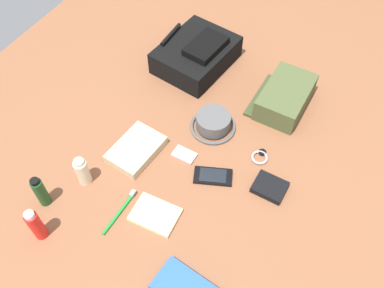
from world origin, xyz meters
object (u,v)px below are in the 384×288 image
at_px(sunscreen_spray, 36,225).
at_px(folded_towel, 136,149).
at_px(bucket_hat, 213,123).
at_px(shampoo_bottle, 41,192).
at_px(backpack, 197,54).
at_px(wallet, 270,187).
at_px(media_player, 184,155).
at_px(wristwatch, 260,157).
at_px(toothbrush, 122,209).
at_px(cell_phone, 213,176).
at_px(toiletry_pouch, 284,97).
at_px(notepad, 155,215).
at_px(lotion_bottle, 82,171).

relative_size(sunscreen_spray, folded_towel, 0.71).
height_order(bucket_hat, shampoo_bottle, shampoo_bottle).
height_order(backpack, wallet, backpack).
bearing_deg(bucket_hat, backpack, 38.37).
relative_size(backpack, media_player, 4.20).
bearing_deg(wristwatch, folded_towel, 115.60).
bearing_deg(toothbrush, folded_towel, 21.37).
bearing_deg(folded_towel, cell_phone, -82.52).
xyz_separation_m(toothbrush, folded_towel, (0.22, 0.09, 0.01)).
bearing_deg(toiletry_pouch, notepad, 164.04).
height_order(sunscreen_spray, cell_phone, sunscreen_spray).
bearing_deg(folded_towel, wristwatch, -64.40).
height_order(cell_phone, toothbrush, toothbrush).
relative_size(lotion_bottle, cell_phone, 0.81).
xyz_separation_m(bucket_hat, wristwatch, (-0.04, -0.21, -0.02)).
distance_m(sunscreen_spray, cell_phone, 0.60).
bearing_deg(backpack, folded_towel, -176.74).
xyz_separation_m(cell_phone, notepad, (-0.22, 0.10, 0.00)).
bearing_deg(notepad, folded_towel, 43.28).
distance_m(backpack, sunscreen_spray, 0.94).
bearing_deg(wristwatch, notepad, 151.02).
distance_m(backpack, wristwatch, 0.55).
distance_m(cell_phone, notepad, 0.25).
xyz_separation_m(bucket_hat, shampoo_bottle, (-0.56, 0.35, 0.04)).
height_order(wristwatch, toothbrush, toothbrush).
height_order(media_player, folded_towel, folded_towel).
bearing_deg(notepad, wallet, -49.67).
distance_m(wristwatch, folded_towel, 0.45).
distance_m(shampoo_bottle, media_player, 0.51).
bearing_deg(media_player, wallet, -86.84).
xyz_separation_m(media_player, wallet, (0.02, -0.33, 0.01)).
distance_m(sunscreen_spray, notepad, 0.37).
xyz_separation_m(wristwatch, wallet, (-0.11, -0.08, 0.01)).
bearing_deg(toothbrush, wristwatch, -37.47).
xyz_separation_m(backpack, toothbrush, (-0.74, -0.12, -0.05)).
distance_m(lotion_bottle, wristwatch, 0.63).
relative_size(cell_phone, toothbrush, 0.82).
bearing_deg(notepad, backpack, 14.58).
bearing_deg(wristwatch, backpack, 53.29).
xyz_separation_m(cell_phone, media_player, (0.03, 0.13, -0.00)).
bearing_deg(toothbrush, media_player, -14.21).
distance_m(sunscreen_spray, wristwatch, 0.79).
bearing_deg(backpack, lotion_bottle, 175.11).
bearing_deg(sunscreen_spray, cell_phone, -40.12).
height_order(bucket_hat, lotion_bottle, lotion_bottle).
bearing_deg(wallet, toothbrush, 129.14).
bearing_deg(media_player, notepad, -172.46).
relative_size(sunscreen_spray, lotion_bottle, 1.18).
relative_size(sunscreen_spray, cell_phone, 0.95).
distance_m(bucket_hat, folded_towel, 0.31).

